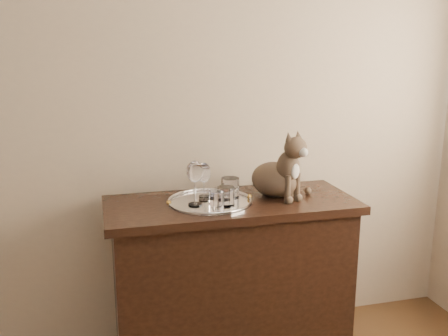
# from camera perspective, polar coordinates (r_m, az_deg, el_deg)

# --- Properties ---
(wall_back) EXTENTS (4.00, 0.10, 2.70)m
(wall_back) POSITION_cam_1_polar(r_m,az_deg,el_deg) (2.52, -14.50, 8.29)
(wall_back) COLOR #C3AF92
(wall_back) RESTS_ON ground
(sideboard) EXTENTS (1.20, 0.50, 0.85)m
(sideboard) POSITION_cam_1_polar(r_m,az_deg,el_deg) (2.55, 0.79, -12.94)
(sideboard) COLOR black
(sideboard) RESTS_ON ground
(tray) EXTENTS (0.40, 0.40, 0.01)m
(tray) POSITION_cam_1_polar(r_m,az_deg,el_deg) (2.35, -1.60, -3.96)
(tray) COLOR silver
(tray) RESTS_ON sideboard
(wine_glass_b) EXTENTS (0.06, 0.06, 0.17)m
(wine_glass_b) POSITION_cam_1_polar(r_m,az_deg,el_deg) (2.41, -2.29, -1.37)
(wine_glass_b) COLOR white
(wine_glass_b) RESTS_ON tray
(wine_glass_c) EXTENTS (0.08, 0.08, 0.21)m
(wine_glass_c) POSITION_cam_1_polar(r_m,az_deg,el_deg) (2.28, -3.33, -1.74)
(wine_glass_c) COLOR white
(wine_glass_c) RESTS_ON tray
(wine_glass_d) EXTENTS (0.06, 0.06, 0.17)m
(wine_glass_d) POSITION_cam_1_polar(r_m,az_deg,el_deg) (2.35, -2.29, -1.73)
(wine_glass_d) COLOR white
(wine_glass_d) RESTS_ON tray
(tumbler_a) EXTENTS (0.08, 0.08, 0.09)m
(tumbler_a) POSITION_cam_1_polar(r_m,az_deg,el_deg) (2.28, 0.21, -3.28)
(tumbler_a) COLOR silver
(tumbler_a) RESTS_ON tray
(tumbler_b) EXTENTS (0.07, 0.07, 0.08)m
(tumbler_b) POSITION_cam_1_polar(r_m,az_deg,el_deg) (2.25, -0.85, -3.60)
(tumbler_b) COLOR white
(tumbler_b) RESTS_ON tray
(tumbler_c) EXTENTS (0.09, 0.09, 0.10)m
(tumbler_c) POSITION_cam_1_polar(r_m,az_deg,el_deg) (2.40, 0.71, -2.29)
(tumbler_c) COLOR white
(tumbler_c) RESTS_ON tray
(cat) EXTENTS (0.43, 0.42, 0.34)m
(cat) POSITION_cam_1_polar(r_m,az_deg,el_deg) (2.44, 5.96, 0.63)
(cat) COLOR brown
(cat) RESTS_ON sideboard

